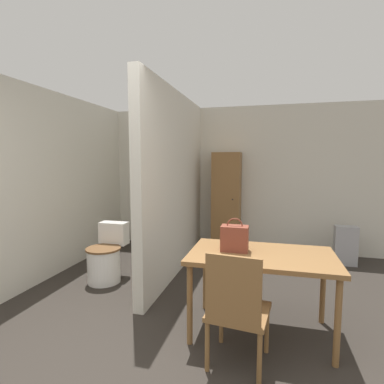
{
  "coord_description": "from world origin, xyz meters",
  "views": [
    {
      "loc": [
        0.72,
        -1.55,
        1.57
      ],
      "look_at": [
        -0.12,
        1.75,
        1.21
      ],
      "focal_mm": 28.0,
      "sensor_mm": 36.0,
      "label": 1
    }
  ],
  "objects_px": {
    "toilet": "(106,258)",
    "handbag": "(235,238)",
    "dining_table": "(261,262)",
    "space_heater": "(345,246)",
    "wooden_cabinet": "(226,203)",
    "wooden_chair": "(237,307)"
  },
  "relations": [
    {
      "from": "toilet",
      "to": "handbag",
      "type": "relative_size",
      "value": 2.38
    },
    {
      "from": "dining_table",
      "to": "handbag",
      "type": "distance_m",
      "value": 0.31
    },
    {
      "from": "toilet",
      "to": "space_heater",
      "type": "relative_size",
      "value": 1.23
    },
    {
      "from": "dining_table",
      "to": "toilet",
      "type": "xyz_separation_m",
      "value": [
        -2.0,
        0.73,
        -0.37
      ]
    },
    {
      "from": "dining_table",
      "to": "space_heater",
      "type": "bearing_deg",
      "value": 61.11
    },
    {
      "from": "dining_table",
      "to": "wooden_cabinet",
      "type": "distance_m",
      "value": 2.49
    },
    {
      "from": "wooden_cabinet",
      "to": "handbag",
      "type": "bearing_deg",
      "value": -80.35
    },
    {
      "from": "dining_table",
      "to": "wooden_chair",
      "type": "relative_size",
      "value": 1.4
    },
    {
      "from": "toilet",
      "to": "space_heater",
      "type": "bearing_deg",
      "value": 24.14
    },
    {
      "from": "handbag",
      "to": "space_heater",
      "type": "xyz_separation_m",
      "value": [
        1.44,
        2.14,
        -0.57
      ]
    },
    {
      "from": "handbag",
      "to": "space_heater",
      "type": "distance_m",
      "value": 2.64
    },
    {
      "from": "space_heater",
      "to": "handbag",
      "type": "bearing_deg",
      "value": -123.85
    },
    {
      "from": "space_heater",
      "to": "wooden_chair",
      "type": "bearing_deg",
      "value": -116.72
    },
    {
      "from": "wooden_cabinet",
      "to": "space_heater",
      "type": "xyz_separation_m",
      "value": [
        1.84,
        -0.23,
        -0.56
      ]
    },
    {
      "from": "wooden_chair",
      "to": "handbag",
      "type": "distance_m",
      "value": 0.67
    },
    {
      "from": "wooden_chair",
      "to": "space_heater",
      "type": "height_order",
      "value": "wooden_chair"
    },
    {
      "from": "wooden_chair",
      "to": "wooden_cabinet",
      "type": "height_order",
      "value": "wooden_cabinet"
    },
    {
      "from": "wooden_chair",
      "to": "space_heater",
      "type": "xyz_separation_m",
      "value": [
        1.35,
        2.69,
        -0.19
      ]
    },
    {
      "from": "wooden_chair",
      "to": "handbag",
      "type": "bearing_deg",
      "value": 105.45
    },
    {
      "from": "handbag",
      "to": "space_heater",
      "type": "relative_size",
      "value": 0.52
    },
    {
      "from": "wooden_cabinet",
      "to": "space_heater",
      "type": "height_order",
      "value": "wooden_cabinet"
    },
    {
      "from": "dining_table",
      "to": "toilet",
      "type": "bearing_deg",
      "value": 159.87
    }
  ]
}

